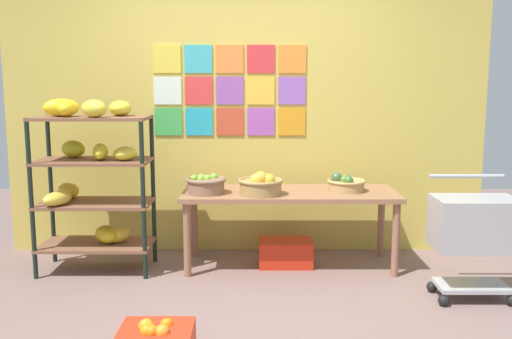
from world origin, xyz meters
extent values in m
plane|color=#7B615B|center=(0.00, 0.00, 0.00)|extent=(9.10, 9.10, 0.00)
cube|color=gold|center=(0.00, 1.58, 1.35)|extent=(4.33, 0.06, 2.69)
cube|color=yellow|center=(-0.70, 1.54, 1.75)|extent=(0.25, 0.01, 0.25)
cube|color=#39ADBA|center=(-0.42, 1.54, 1.75)|extent=(0.25, 0.01, 0.25)
cube|color=orange|center=(-0.14, 1.54, 1.75)|extent=(0.25, 0.01, 0.25)
cube|color=red|center=(0.14, 1.54, 1.75)|extent=(0.25, 0.01, 0.25)
cube|color=orange|center=(0.42, 1.54, 1.75)|extent=(0.25, 0.01, 0.25)
cube|color=silver|center=(-0.70, 1.54, 1.47)|extent=(0.25, 0.01, 0.25)
cube|color=#DE393C|center=(-0.42, 1.54, 1.47)|extent=(0.25, 0.01, 0.25)
cube|color=#9450A9|center=(-0.14, 1.54, 1.47)|extent=(0.25, 0.01, 0.25)
cube|color=yellow|center=(0.14, 1.54, 1.47)|extent=(0.25, 0.01, 0.25)
cube|color=#945BBC|center=(0.42, 1.54, 1.47)|extent=(0.25, 0.01, 0.25)
cube|color=green|center=(-0.70, 1.54, 1.19)|extent=(0.25, 0.01, 0.25)
cube|color=#24A6C0|center=(-0.42, 1.54, 1.19)|extent=(0.25, 0.01, 0.25)
cube|color=#CA472D|center=(-0.14, 1.54, 1.19)|extent=(0.25, 0.01, 0.25)
cube|color=#A14FB3|center=(0.14, 1.54, 1.19)|extent=(0.25, 0.01, 0.25)
cube|color=orange|center=(0.42, 1.54, 1.19)|extent=(0.25, 0.01, 0.25)
cylinder|color=black|center=(-1.66, 0.76, 0.64)|extent=(0.04, 0.04, 1.28)
cylinder|color=black|center=(-0.79, 0.76, 0.64)|extent=(0.04, 0.04, 1.28)
cylinder|color=black|center=(-1.66, 1.20, 0.64)|extent=(0.04, 0.04, 1.28)
cylinder|color=black|center=(-0.79, 1.20, 0.64)|extent=(0.04, 0.04, 1.28)
cube|color=brown|center=(-1.22, 0.98, 0.22)|extent=(0.91, 0.47, 0.03)
ellipsoid|color=gold|center=(-1.14, 0.98, 0.30)|extent=(0.28, 0.29, 0.15)
ellipsoid|color=yellow|center=(-1.05, 1.00, 0.30)|extent=(0.25, 0.25, 0.14)
cube|color=brown|center=(-1.22, 0.98, 0.57)|extent=(0.91, 0.47, 0.02)
ellipsoid|color=yellow|center=(-1.49, 1.13, 0.64)|extent=(0.28, 0.28, 0.13)
ellipsoid|color=gold|center=(-1.48, 0.84, 0.64)|extent=(0.26, 0.30, 0.11)
cube|color=brown|center=(-1.22, 0.98, 0.92)|extent=(0.91, 0.47, 0.02)
ellipsoid|color=yellow|center=(-1.16, 0.98, 0.99)|extent=(0.17, 0.31, 0.13)
ellipsoid|color=yellow|center=(-0.95, 0.94, 0.98)|extent=(0.25, 0.27, 0.11)
ellipsoid|color=yellow|center=(-1.43, 1.11, 1.00)|extent=(0.27, 0.25, 0.14)
cube|color=brown|center=(-1.22, 0.98, 1.26)|extent=(0.91, 0.47, 0.02)
ellipsoid|color=yellow|center=(-1.40, 0.94, 1.34)|extent=(0.16, 0.25, 0.13)
ellipsoid|color=yellow|center=(-1.01, 1.06, 1.34)|extent=(0.19, 0.28, 0.12)
ellipsoid|color=yellow|center=(-1.45, 0.94, 1.35)|extent=(0.31, 0.23, 0.14)
ellipsoid|color=yellow|center=(-1.16, 0.85, 1.35)|extent=(0.27, 0.25, 0.14)
cube|color=#926444|center=(0.38, 1.08, 0.63)|extent=(1.79, 0.66, 0.04)
cylinder|color=#936346|center=(-0.46, 0.82, 0.30)|extent=(0.06, 0.06, 0.61)
cylinder|color=#956149|center=(1.21, 0.82, 0.30)|extent=(0.06, 0.06, 0.61)
cylinder|color=#905F46|center=(-0.46, 1.35, 0.30)|extent=(0.06, 0.06, 0.61)
cylinder|color=#916349|center=(1.21, 1.35, 0.30)|extent=(0.06, 0.06, 0.61)
cylinder|color=tan|center=(0.85, 1.10, 0.69)|extent=(0.30, 0.30, 0.08)
torus|color=tan|center=(0.85, 1.10, 0.73)|extent=(0.32, 0.32, 0.02)
sphere|color=#52612F|center=(0.85, 1.11, 0.74)|extent=(0.08, 0.08, 0.08)
sphere|color=#465933|center=(0.79, 1.18, 0.74)|extent=(0.07, 0.07, 0.07)
sphere|color=#3D633A|center=(0.77, 1.13, 0.76)|extent=(0.09, 0.09, 0.09)
sphere|color=#4B6B2A|center=(0.85, 1.09, 0.75)|extent=(0.08, 0.08, 0.08)
sphere|color=#3C6729|center=(0.86, 1.04, 0.74)|extent=(0.08, 0.08, 0.08)
sphere|color=#50722D|center=(0.84, 1.08, 0.74)|extent=(0.09, 0.09, 0.09)
cylinder|color=#A47E46|center=(0.13, 0.95, 0.70)|extent=(0.34, 0.34, 0.11)
torus|color=#A2834B|center=(0.13, 0.95, 0.76)|extent=(0.36, 0.36, 0.03)
sphere|color=gold|center=(0.10, 0.92, 0.77)|extent=(0.11, 0.11, 0.11)
sphere|color=gold|center=(0.14, 0.94, 0.78)|extent=(0.10, 0.10, 0.10)
sphere|color=gold|center=(0.13, 0.92, 0.79)|extent=(0.11, 0.11, 0.11)
sphere|color=gold|center=(0.20, 0.91, 0.77)|extent=(0.10, 0.10, 0.10)
cylinder|color=#89624A|center=(-0.32, 1.00, 0.70)|extent=(0.30, 0.30, 0.11)
torus|color=#83624E|center=(-0.32, 1.00, 0.76)|extent=(0.33, 0.33, 0.03)
sphere|color=#84C736|center=(-0.31, 1.03, 0.77)|extent=(0.05, 0.05, 0.05)
sphere|color=#79C734|center=(-0.32, 1.04, 0.77)|extent=(0.05, 0.05, 0.05)
sphere|color=#77CF38|center=(-0.26, 1.09, 0.77)|extent=(0.06, 0.06, 0.06)
sphere|color=#7FBB3C|center=(-0.36, 1.01, 0.76)|extent=(0.05, 0.05, 0.05)
sphere|color=#71BD2D|center=(-0.41, 1.01, 0.77)|extent=(0.06, 0.06, 0.06)
sphere|color=#6FC137|center=(-0.36, 1.05, 0.77)|extent=(0.06, 0.06, 0.06)
cube|color=red|center=(0.35, 1.10, 0.11)|extent=(0.45, 0.30, 0.22)
sphere|color=orange|center=(-0.42, -0.62, 0.19)|extent=(0.08, 0.08, 0.08)
sphere|color=orange|center=(-0.53, -0.54, 0.19)|extent=(0.09, 0.09, 0.09)
sphere|color=orange|center=(-0.48, -0.63, 0.20)|extent=(0.07, 0.07, 0.07)
sphere|color=orange|center=(-0.41, -0.51, 0.18)|extent=(0.08, 0.08, 0.08)
sphere|color=orange|center=(-0.51, -0.62, 0.20)|extent=(0.08, 0.08, 0.08)
sphere|color=orange|center=(-0.50, -0.57, 0.19)|extent=(0.07, 0.07, 0.07)
sphere|color=black|center=(1.41, 0.21, 0.04)|extent=(0.08, 0.08, 0.08)
sphere|color=black|center=(1.41, 0.47, 0.04)|extent=(0.08, 0.08, 0.08)
sphere|color=black|center=(1.89, 0.47, 0.04)|extent=(0.08, 0.08, 0.08)
cube|color=#A5A8AD|center=(1.65, 0.34, 0.10)|extent=(0.50, 0.29, 0.03)
cube|color=#A4A4A6|center=(1.65, 0.34, 0.56)|extent=(0.58, 0.37, 0.37)
cylinder|color=#A4A4A6|center=(1.65, 0.55, 0.86)|extent=(0.55, 0.03, 0.03)
camera|label=1|loc=(0.10, -3.57, 1.56)|focal=39.80mm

